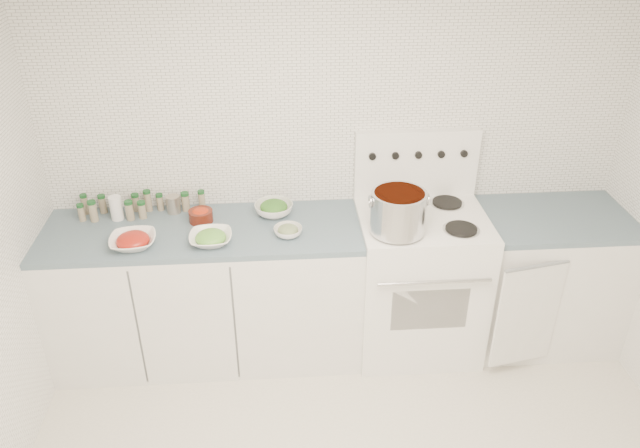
% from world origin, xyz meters
% --- Properties ---
extents(room_walls, '(3.54, 3.04, 2.52)m').
position_xyz_m(room_walls, '(0.00, 0.00, 1.56)').
color(room_walls, white).
rests_on(room_walls, ground).
extents(counter_left, '(1.85, 0.62, 0.90)m').
position_xyz_m(counter_left, '(-0.82, 1.19, 0.45)').
color(counter_left, white).
rests_on(counter_left, ground).
extents(stove, '(0.76, 0.70, 1.36)m').
position_xyz_m(stove, '(0.48, 1.19, 0.50)').
color(stove, white).
rests_on(stove, ground).
extents(counter_right, '(0.89, 0.71, 0.90)m').
position_xyz_m(counter_right, '(1.30, 1.19, 0.45)').
color(counter_right, white).
rests_on(counter_right, ground).
extents(stock_pot, '(0.33, 0.31, 0.24)m').
position_xyz_m(stock_pot, '(0.29, 1.02, 1.08)').
color(stock_pot, silver).
rests_on(stock_pot, stove).
extents(bowl_tomato, '(0.27, 0.27, 0.08)m').
position_xyz_m(bowl_tomato, '(-1.18, 1.03, 0.94)').
color(bowl_tomato, white).
rests_on(bowl_tomato, counter_left).
extents(bowl_snowpea, '(0.24, 0.24, 0.08)m').
position_xyz_m(bowl_snowpea, '(-0.76, 1.03, 0.93)').
color(bowl_snowpea, white).
rests_on(bowl_snowpea, counter_left).
extents(bowl_broccoli, '(0.24, 0.24, 0.09)m').
position_xyz_m(bowl_broccoli, '(-0.40, 1.34, 0.94)').
color(bowl_broccoli, white).
rests_on(bowl_broccoli, counter_left).
extents(bowl_zucchini, '(0.19, 0.19, 0.07)m').
position_xyz_m(bowl_zucchini, '(-0.32, 1.08, 0.93)').
color(bowl_zucchini, white).
rests_on(bowl_zucchini, counter_left).
extents(bowl_pepper, '(0.14, 0.14, 0.09)m').
position_xyz_m(bowl_pepper, '(-0.83, 1.28, 0.94)').
color(bowl_pepper, '#4F170D').
rests_on(bowl_pepper, counter_left).
extents(salt_canister, '(0.10, 0.10, 0.15)m').
position_xyz_m(salt_canister, '(-1.33, 1.35, 0.97)').
color(salt_canister, white).
rests_on(salt_canister, counter_left).
extents(tin_can, '(0.10, 0.10, 0.11)m').
position_xyz_m(tin_can, '(-1.01, 1.41, 0.95)').
color(tin_can, '#9D9285').
rests_on(tin_can, counter_left).
extents(spice_cluster, '(0.74, 0.16, 0.14)m').
position_xyz_m(spice_cluster, '(-1.25, 1.40, 0.96)').
color(spice_cluster, gray).
rests_on(spice_cluster, counter_left).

